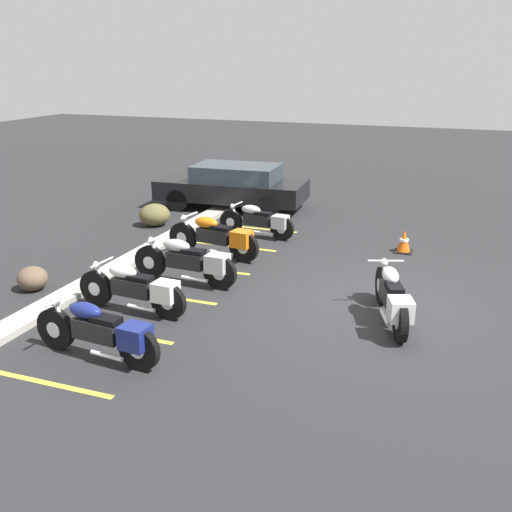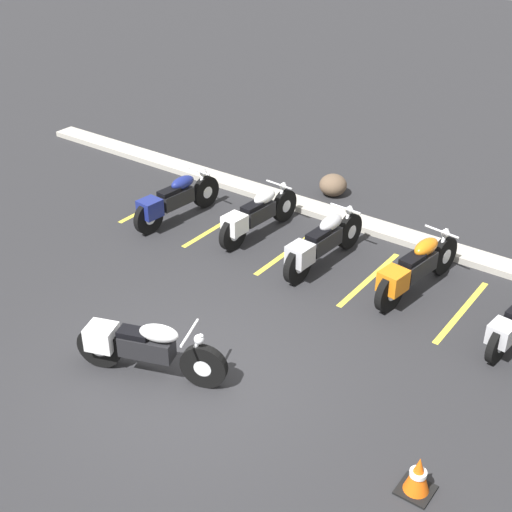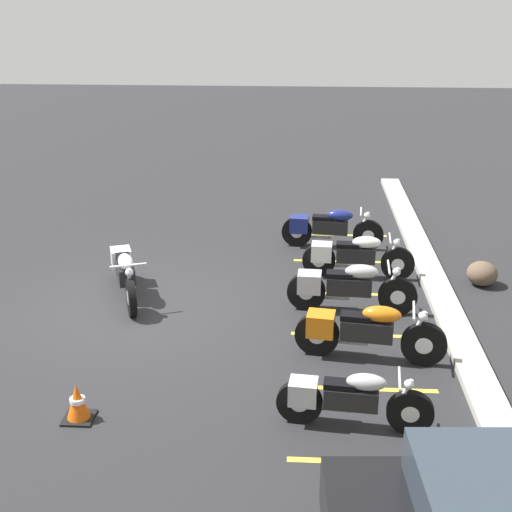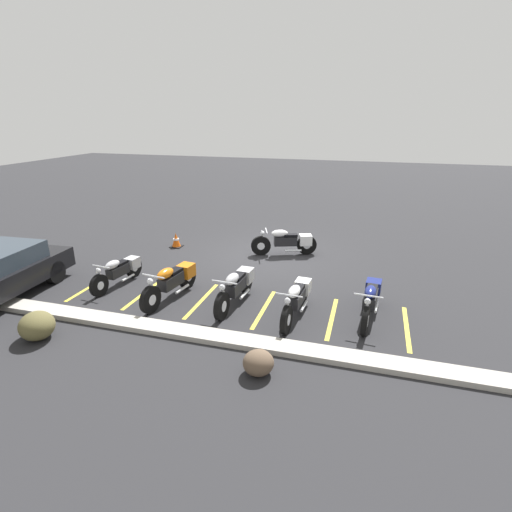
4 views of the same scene
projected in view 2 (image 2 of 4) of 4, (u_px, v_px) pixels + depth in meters
The scene contains 14 objects.
ground at pixel (192, 378), 10.01m from camera, with size 60.00×60.00×0.00m, color #262628.
motorcycle_white_featured at pixel (143, 347), 9.87m from camera, with size 2.14×0.99×0.88m.
parked_bike_0 at pixel (174, 200), 13.93m from camera, with size 0.62×2.20×0.87m.
parked_bike_1 at pixel (256, 215), 13.38m from camera, with size 0.61×2.17×0.85m.
parked_bike_2 at pixel (321, 243), 12.41m from camera, with size 0.63×2.25×0.89m.
parked_bike_3 at pixel (415, 268), 11.66m from camera, with size 0.72×2.28×0.90m.
concrete_curb at pixel (375, 227), 13.79m from camera, with size 18.00×0.50×0.12m, color #A8A399.
landscape_rock_1 at pixel (333, 185), 15.08m from camera, with size 0.58×0.57×0.47m, color brown.
traffic_cone at pixel (418, 476), 8.15m from camera, with size 0.40×0.40×0.52m.
stall_line_0 at pixel (156, 204), 14.82m from camera, with size 0.10×2.10×0.00m, color gold.
stall_line_1 at pixel (218, 226), 13.97m from camera, with size 0.10×2.10×0.00m, color gold.
stall_line_2 at pixel (289, 251), 13.12m from camera, with size 0.10×2.10×0.00m, color gold.
stall_line_3 at pixel (369, 279), 12.27m from camera, with size 0.10×2.10×0.00m, color gold.
stall_line_4 at pixel (462, 311), 11.43m from camera, with size 0.10×2.10×0.00m, color gold.
Camera 2 is at (5.32, -5.76, 6.52)m, focal length 50.00 mm.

